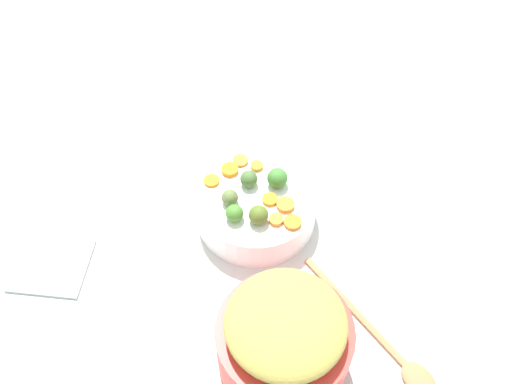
{
  "coord_description": "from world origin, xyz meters",
  "views": [
    {
      "loc": [
        -0.05,
        0.61,
        0.97
      ],
      "look_at": [
        0.02,
        -0.04,
        0.1
      ],
      "focal_mm": 39.65,
      "sensor_mm": 36.0,
      "label": 1
    }
  ],
  "objects": [
    {
      "name": "tabletop",
      "position": [
        0.0,
        0.0,
        0.01
      ],
      "size": [
        2.4,
        2.4,
        0.02
      ],
      "primitive_type": "cube",
      "color": "silver",
      "rests_on": "ground"
    },
    {
      "name": "serving_bowl_carrots",
      "position": [
        0.02,
        -0.04,
        0.06
      ],
      "size": [
        0.24,
        0.24,
        0.07
      ],
      "primitive_type": "cylinder",
      "color": "white",
      "rests_on": "tabletop"
    },
    {
      "name": "metal_pot",
      "position": [
        -0.06,
        0.25,
        0.08
      ],
      "size": [
        0.22,
        0.22,
        0.13
      ],
      "primitive_type": "cylinder",
      "color": "red",
      "rests_on": "tabletop"
    },
    {
      "name": "stuffing_mound",
      "position": [
        -0.06,
        0.25,
        0.18
      ],
      "size": [
        0.19,
        0.19,
        0.06
      ],
      "primitive_type": "ellipsoid",
      "color": "tan",
      "rests_on": "metal_pot"
    },
    {
      "name": "carrot_slice_0",
      "position": [
        -0.04,
        -0.02,
        0.1
      ],
      "size": [
        0.05,
        0.05,
        0.01
      ],
      "primitive_type": "cylinder",
      "rotation": [
        0.0,
        0.0,
        5.73
      ],
      "color": "orange",
      "rests_on": "serving_bowl_carrots"
    },
    {
      "name": "carrot_slice_1",
      "position": [
        -0.01,
        -0.03,
        0.1
      ],
      "size": [
        0.04,
        0.04,
        0.01
      ],
      "primitive_type": "cylinder",
      "rotation": [
        0.0,
        0.0,
        1.81
      ],
      "color": "orange",
      "rests_on": "serving_bowl_carrots"
    },
    {
      "name": "carrot_slice_2",
      "position": [
        0.11,
        -0.07,
        0.1
      ],
      "size": [
        0.04,
        0.04,
        0.01
      ],
      "primitive_type": "cylinder",
      "rotation": [
        0.0,
        0.0,
        2.65
      ],
      "color": "orange",
      "rests_on": "serving_bowl_carrots"
    },
    {
      "name": "carrot_slice_3",
      "position": [
        0.08,
        -0.1,
        0.1
      ],
      "size": [
        0.04,
        0.04,
        0.01
      ],
      "primitive_type": "cylinder",
      "rotation": [
        0.0,
        0.0,
        0.13
      ],
      "color": "orange",
      "rests_on": "serving_bowl_carrots"
    },
    {
      "name": "carrot_slice_4",
      "position": [
        -0.03,
        0.01,
        0.1
      ],
      "size": [
        0.03,
        0.03,
        0.01
      ],
      "primitive_type": "cylinder",
      "rotation": [
        0.0,
        0.0,
        4.81
      ],
      "color": "orange",
      "rests_on": "serving_bowl_carrots"
    },
    {
      "name": "carrot_slice_5",
      "position": [
        0.06,
        -0.12,
        0.1
      ],
      "size": [
        0.04,
        0.04,
        0.01
      ],
      "primitive_type": "cylinder",
      "rotation": [
        0.0,
        0.0,
        5.01
      ],
      "color": "orange",
      "rests_on": "serving_bowl_carrots"
    },
    {
      "name": "carrot_slice_6",
      "position": [
        0.02,
        -0.11,
        0.1
      ],
      "size": [
        0.03,
        0.03,
        0.01
      ],
      "primitive_type": "cylinder",
      "rotation": [
        0.0,
        0.0,
        2.91
      ],
      "color": "orange",
      "rests_on": "serving_bowl_carrots"
    },
    {
      "name": "carrot_slice_7",
      "position": [
        -0.06,
        0.02,
        0.1
      ],
      "size": [
        0.05,
        0.05,
        0.01
      ],
      "primitive_type": "cylinder",
      "rotation": [
        0.0,
        0.0,
        3.8
      ],
      "color": "orange",
      "rests_on": "serving_bowl_carrots"
    },
    {
      "name": "brussels_sprout_0",
      "position": [
        -0.02,
        -0.07,
        0.11
      ],
      "size": [
        0.04,
        0.04,
        0.04
      ],
      "primitive_type": "sphere",
      "color": "#438334",
      "rests_on": "serving_bowl_carrots"
    },
    {
      "name": "brussels_sprout_1",
      "position": [
        0.03,
        -0.07,
        0.11
      ],
      "size": [
        0.03,
        0.03,
        0.03
      ],
      "primitive_type": "sphere",
      "color": "#4A6E37",
      "rests_on": "serving_bowl_carrots"
    },
    {
      "name": "brussels_sprout_2",
      "position": [
        0.01,
        0.02,
        0.11
      ],
      "size": [
        0.04,
        0.04,
        0.04
      ],
      "primitive_type": "sphere",
      "color": "#596E27",
      "rests_on": "serving_bowl_carrots"
    },
    {
      "name": "brussels_sprout_3",
      "position": [
        0.05,
        0.02,
        0.11
      ],
      "size": [
        0.03,
        0.03,
        0.03
      ],
      "primitive_type": "sphere",
      "color": "#4B8831",
      "rests_on": "serving_bowl_carrots"
    },
    {
      "name": "brussels_sprout_4",
      "position": [
        0.06,
        -0.02,
        0.11
      ],
      "size": [
        0.03,
        0.03,
        0.03
      ],
      "primitive_type": "sphere",
      "color": "#607440",
      "rests_on": "serving_bowl_carrots"
    },
    {
      "name": "wooden_spoon",
      "position": [
        -0.25,
        0.22,
        0.03
      ],
      "size": [
        0.24,
        0.26,
        0.01
      ],
      "color": "#AB7B4F",
      "rests_on": "tabletop"
    },
    {
      "name": "dish_towel",
      "position": [
        0.4,
        0.11,
        0.02
      ],
      "size": [
        0.14,
        0.13,
        0.01
      ],
      "primitive_type": "cube",
      "rotation": [
        0.0,
        0.0,
        -0.01
      ],
      "color": "#A2B0B6",
      "rests_on": "tabletop"
    }
  ]
}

